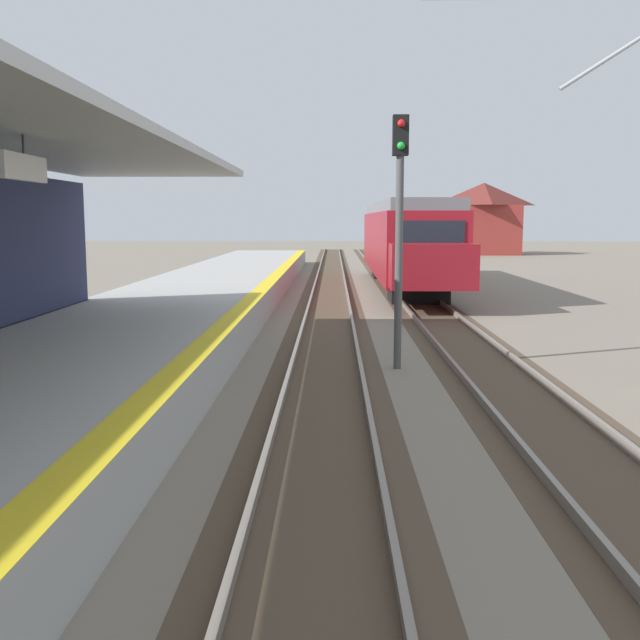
# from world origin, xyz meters

# --- Properties ---
(station_platform) EXTENTS (5.00, 80.00, 0.91)m
(station_platform) POSITION_xyz_m (-2.50, 16.00, 0.45)
(station_platform) COLOR #A8A8A3
(station_platform) RESTS_ON ground
(track_pair_nearest_platform) EXTENTS (2.34, 120.00, 0.16)m
(track_pair_nearest_platform) POSITION_xyz_m (1.90, 20.00, 0.05)
(track_pair_nearest_platform) COLOR #4C3D2D
(track_pair_nearest_platform) RESTS_ON ground
(track_pair_middle) EXTENTS (2.34, 120.00, 0.16)m
(track_pair_middle) POSITION_xyz_m (5.30, 20.00, 0.05)
(track_pair_middle) COLOR #4C3D2D
(track_pair_middle) RESTS_ON ground
(approaching_train) EXTENTS (2.93, 19.60, 4.76)m
(approaching_train) POSITION_xyz_m (5.30, 35.97, 2.18)
(approaching_train) COLOR maroon
(approaching_train) RESTS_ON ground
(rail_signal_post) EXTENTS (0.32, 0.34, 5.20)m
(rail_signal_post) POSITION_xyz_m (3.40, 17.71, 3.19)
(rail_signal_post) COLOR #4C4C4C
(rail_signal_post) RESTS_ON ground
(distant_trackside_house) EXTENTS (6.60, 5.28, 6.40)m
(distant_trackside_house) POSITION_xyz_m (15.58, 69.36, 3.34)
(distant_trackside_house) COLOR maroon
(distant_trackside_house) RESTS_ON ground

